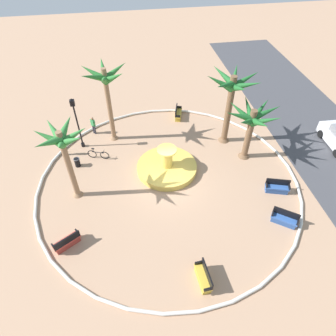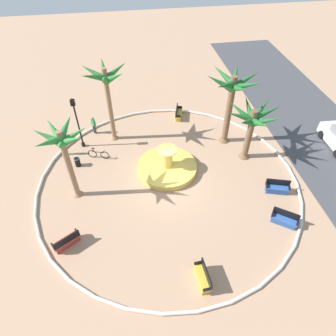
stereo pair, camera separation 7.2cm
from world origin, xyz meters
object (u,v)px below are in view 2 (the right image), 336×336
Objects in this scene: palm_tree_by_curb at (106,84)px; bicycle_red_frame at (98,154)px; trash_bin at (77,162)px; fountain at (167,167)px; bench_north at (203,278)px; bench_east at (284,220)px; palm_tree_mid_plaza at (232,92)px; palm_tree_far_side at (252,121)px; person_cyclist_photo at (94,124)px; palm_tree_near_fountain at (63,145)px; bench_southeast at (277,188)px; person_cyclist_helmet at (62,145)px; bench_west at (67,242)px; lamppost at (77,119)px; bench_southwest at (179,114)px.

palm_tree_by_curb is 5.26m from bicycle_red_frame.
palm_tree_by_curb is at bearing 136.06° from trash_bin.
bench_north is (8.77, 0.51, 0.05)m from fountain.
palm_tree_mid_plaza is at bearing -172.10° from bench_east.
bench_north is (11.44, -4.71, -4.10)m from palm_tree_mid_plaza.
palm_tree_far_side is 6.10× the size of trash_bin.
bicycle_red_frame is 1.03× the size of person_cyclist_photo.
palm_tree_mid_plaza is (1.74, 8.97, -0.51)m from palm_tree_by_curb.
palm_tree_near_fountain is 5.54m from bicycle_red_frame.
bench_southeast is at bearing 64.55° from fountain.
palm_tree_near_fountain is 10.85m from bench_north.
palm_tree_by_curb reaches higher than bench_north.
trash_bin is 1.95m from person_cyclist_helmet.
palm_tree_far_side is (2.16, 0.98, -1.15)m from palm_tree_mid_plaza.
bench_west is at bearing -17.19° from palm_tree_by_curb.
trash_bin is at bearing -68.31° from bicycle_red_frame.
bench_east reaches higher than bicycle_red_frame.
lamppost is (-1.15, -11.46, -1.87)m from palm_tree_mid_plaza.
trash_bin is at bearing 178.03° from bench_west.
person_cyclist_photo reaches higher than trash_bin.
person_cyclist_helmet is (-2.47, -13.89, -2.38)m from palm_tree_far_side.
bench_north reaches higher than trash_bin.
palm_tree_far_side is at bearing 114.40° from bench_west.
bench_southwest is at bearing 122.04° from bicycle_red_frame.
bicycle_red_frame is (-7.50, 1.79, 0.04)m from bench_west.
bench_southwest is at bearing -146.07° from palm_tree_far_side.
trash_bin is at bearing -103.09° from fountain.
palm_tree_near_fountain is 5.77m from person_cyclist_helmet.
bench_southeast is 1.02× the size of bicycle_red_frame.
palm_tree_mid_plaza reaches higher than bench_west.
lamppost is 2.68× the size of person_cyclist_helmet.
bench_west is 0.97× the size of bench_southwest.
fountain reaches higher than trash_bin.
bench_north is 2.24× the size of trash_bin.
palm_tree_near_fountain reaches higher than bench_east.
bench_west is (3.94, -0.39, -4.04)m from palm_tree_near_fountain.
bench_west reaches higher than bicycle_red_frame.
bicycle_red_frame is (-2.14, -4.99, 0.09)m from fountain.
fountain is at bearing 76.91° from trash_bin.
palm_tree_by_curb is (-4.41, -3.75, 4.67)m from fountain.
fountain is at bearing 58.53° from lamppost.
person_cyclist_photo reaches higher than bench_southeast.
fountain is 8.64m from bench_west.
palm_tree_mid_plaza reaches higher than palm_tree_near_fountain.
palm_tree_mid_plaza is 1.35× the size of lamppost.
bench_north is at bearing 22.36° from person_cyclist_photo.
palm_tree_near_fountain is at bearing -81.22° from palm_tree_far_side.
bench_north is 14.45m from lamppost.
person_cyclist_photo is at bearing -135.50° from fountain.
bench_southeast is 16.10m from person_cyclist_helmet.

